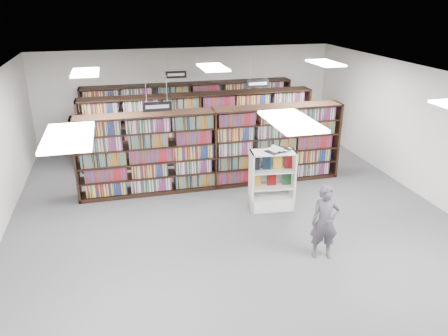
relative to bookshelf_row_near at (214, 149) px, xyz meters
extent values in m
plane|color=#49494D|center=(0.00, -2.00, -1.05)|extent=(12.00, 12.00, 0.00)
cube|color=white|center=(0.00, -2.00, 2.15)|extent=(10.00, 12.00, 0.10)
cube|color=silver|center=(0.00, 4.00, 0.55)|extent=(10.00, 0.10, 3.20)
cube|color=silver|center=(5.00, -2.00, 0.55)|extent=(0.10, 12.00, 3.20)
cube|color=black|center=(0.00, 0.00, 0.00)|extent=(7.00, 0.60, 2.10)
cube|color=maroon|center=(0.00, 0.00, 0.00)|extent=(6.88, 0.42, 1.98)
cube|color=black|center=(0.00, 2.00, 0.00)|extent=(7.00, 0.60, 2.10)
cube|color=maroon|center=(0.00, 2.00, 0.00)|extent=(6.88, 0.42, 1.98)
cube|color=black|center=(0.00, 3.70, 0.00)|extent=(7.00, 0.60, 2.10)
cube|color=maroon|center=(0.00, 3.70, 0.00)|extent=(6.88, 0.42, 1.98)
cylinder|color=#B2B2B7|center=(-1.73, -1.00, 1.86)|extent=(0.01, 0.01, 0.58)
cylinder|color=#B2B2B7|center=(-1.27, -1.00, 1.86)|extent=(0.01, 0.01, 0.58)
cube|color=black|center=(-1.50, -1.00, 1.46)|extent=(0.65, 0.02, 0.22)
cube|color=silver|center=(-1.50, -1.01, 1.46)|extent=(0.52, 0.00, 0.08)
cylinder|color=#B2B2B7|center=(1.27, 1.00, 1.86)|extent=(0.01, 0.01, 0.58)
cylinder|color=#B2B2B7|center=(1.73, 1.00, 1.86)|extent=(0.01, 0.01, 0.58)
cube|color=black|center=(1.50, 1.00, 1.46)|extent=(0.65, 0.02, 0.22)
cube|color=silver|center=(1.50, 0.99, 1.46)|extent=(0.52, 0.00, 0.08)
cylinder|color=#B2B2B7|center=(-0.73, 3.00, 1.86)|extent=(0.01, 0.01, 0.58)
cylinder|color=#B2B2B7|center=(-0.27, 3.00, 1.86)|extent=(0.01, 0.01, 0.58)
cube|color=black|center=(-0.50, 3.00, 1.46)|extent=(0.65, 0.02, 0.22)
cube|color=silver|center=(-0.50, 2.99, 1.46)|extent=(0.52, 0.00, 0.08)
cube|color=white|center=(-3.00, -5.00, 2.11)|extent=(0.60, 1.20, 0.04)
cube|color=white|center=(0.00, -5.00, 2.11)|extent=(0.60, 1.20, 0.04)
cube|color=white|center=(-3.00, 0.00, 2.11)|extent=(0.60, 1.20, 0.04)
cube|color=white|center=(0.00, 0.00, 2.11)|extent=(0.60, 1.20, 0.04)
cube|color=white|center=(3.00, 0.00, 2.11)|extent=(0.60, 1.20, 0.04)
cube|color=white|center=(1.04, -1.64, -0.89)|extent=(1.09, 0.63, 0.31)
cube|color=white|center=(0.54, -1.58, -0.32)|extent=(0.10, 0.52, 1.45)
cube|color=white|center=(1.53, -1.69, -0.32)|extent=(0.10, 0.52, 1.45)
cube|color=white|center=(1.07, -1.39, -0.32)|extent=(1.03, 0.15, 1.45)
cube|color=white|center=(1.04, -1.64, 0.39)|extent=(1.09, 0.63, 0.03)
cube|color=white|center=(1.04, -1.64, -0.48)|extent=(1.00, 0.58, 0.02)
cube|color=white|center=(1.04, -1.64, -0.06)|extent=(1.00, 0.58, 0.02)
cube|color=black|center=(0.65, -1.54, 0.10)|extent=(0.21, 0.10, 0.31)
cube|color=#0F1E32|center=(0.91, -1.57, 0.10)|extent=(0.21, 0.10, 0.31)
cube|color=gold|center=(1.18, -1.60, 0.10)|extent=(0.21, 0.10, 0.31)
cube|color=maroon|center=(1.44, -1.63, 0.10)|extent=(0.21, 0.10, 0.31)
cube|color=gold|center=(0.67, -1.54, -0.32)|extent=(0.23, 0.09, 0.29)
cube|color=maroon|center=(1.04, -1.59, -0.32)|extent=(0.23, 0.09, 0.29)
cube|color=#17421D|center=(1.42, -1.63, -0.32)|extent=(0.23, 0.09, 0.29)
cube|color=black|center=(1.17, -1.61, 0.41)|extent=(0.69, 0.56, 0.01)
cube|color=white|center=(1.02, -1.61, 0.42)|extent=(0.37, 0.40, 0.05)
cube|color=white|center=(1.31, -1.61, 0.42)|extent=(0.37, 0.40, 0.07)
cylinder|color=white|center=(1.15, -1.61, 0.46)|extent=(0.21, 0.32, 0.10)
imported|color=#45424B|center=(1.30, -3.86, -0.29)|extent=(0.62, 0.47, 1.51)
camera|label=1|loc=(-2.38, -10.55, 3.78)|focal=35.00mm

